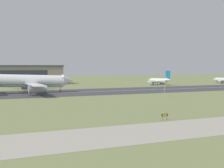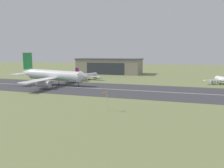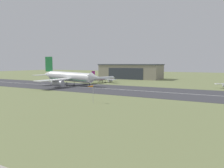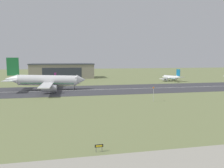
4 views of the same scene
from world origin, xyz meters
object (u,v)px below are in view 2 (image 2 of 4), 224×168
airplane_parked_west (87,75)px  airplane_parked_east (223,80)px  airplane_landing (54,76)px  windsock_pole (104,94)px

airplane_parked_west → airplane_parked_east: size_ratio=1.10×
airplane_landing → windsock_pole: 64.24m
airplane_parked_east → windsock_pole: size_ratio=3.50×
airplane_landing → airplane_parked_east: airplane_landing is taller
airplane_landing → airplane_parked_west: airplane_landing is taller
airplane_parked_west → windsock_pole: (40.00, -75.59, 2.66)m
airplane_parked_west → airplane_parked_east: 86.74m
airplane_landing → airplane_parked_west: (6.40, 31.16, -2.64)m
airplane_landing → windsock_pole: (46.40, -44.43, 0.02)m
airplane_parked_west → windsock_pole: size_ratio=3.84×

